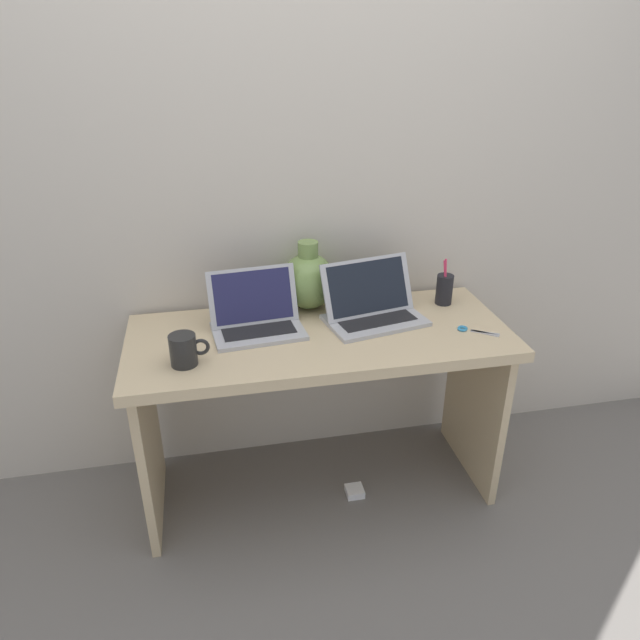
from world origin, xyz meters
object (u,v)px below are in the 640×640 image
Objects in this scene: green_vase at (308,280)px; coffee_mug at (184,350)px; pen_cup at (444,289)px; scissors at (471,330)px; laptop_left at (256,315)px; power_brick at (355,491)px; laptop_right at (372,305)px.

green_vase reaches higher than coffee_mug.
pen_cup is (0.53, -0.08, -0.05)m from green_vase.
scissors is at bearing 1.95° from coffee_mug.
scissors is (0.75, -0.17, -0.05)m from laptop_left.
coffee_mug is at bearing -143.04° from green_vase.
laptop_left is 0.27m from green_vase.
green_vase is 0.63m from scissors.
pen_cup reaches higher than scissors.
coffee_mug is (-0.25, -0.20, -0.00)m from laptop_left.
green_vase is 2.07× the size of coffee_mug.
power_brick is at bearing -150.67° from pen_cup.
laptop_left is at bearing 167.28° from scissors.
coffee_mug is at bearing -164.41° from pen_cup.
laptop_right is at bearing 60.73° from power_brick.
green_vase is 1.40× the size of pen_cup.
laptop_right is 0.26m from green_vase.
scissors reaches higher than power_brick.
green_vase is at bearing 149.05° from scissors.
green_vase is at bearing 112.87° from power_brick.
laptop_left is 0.86× the size of laptop_right.
laptop_left reaches higher than coffee_mug.
laptop_left reaches higher than scissors.
coffee_mug is 1.82× the size of power_brick.
power_brick is (0.60, 0.05, -0.75)m from coffee_mug.
laptop_left is 0.43m from laptop_right.
laptop_right is at bearing -35.93° from green_vase.
laptop_right reaches higher than power_brick.
coffee_mug is at bearing -174.91° from power_brick.
coffee_mug is 0.96m from power_brick.
coffee_mug is 0.96× the size of scissors.
green_vase is (0.22, 0.15, 0.06)m from laptop_left.
laptop_right reaches higher than coffee_mug.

